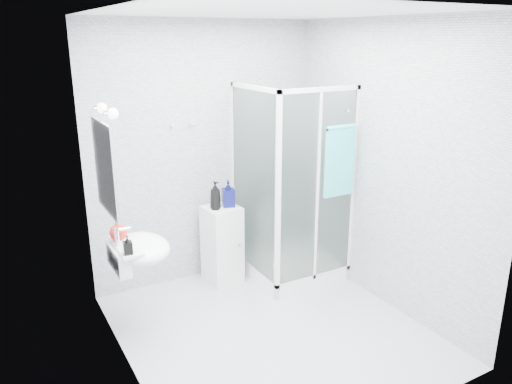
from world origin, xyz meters
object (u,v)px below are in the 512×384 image
storage_cabinet (222,244)px  hand_towel (340,159)px  soap_dispenser_orange (118,229)px  soap_dispenser_black (128,245)px  shampoo_bottle_b (228,194)px  wall_basin (138,250)px  shower_enclosure (288,238)px  shampoo_bottle_a (215,195)px

storage_cabinet → hand_towel: hand_towel is taller
soap_dispenser_orange → soap_dispenser_black: size_ratio=1.25×
shampoo_bottle_b → soap_dispenser_black: shampoo_bottle_b is taller
wall_basin → soap_dispenser_black: size_ratio=3.82×
wall_basin → shower_enclosure: bearing=10.8°
shower_enclosure → soap_dispenser_orange: 1.85m
hand_towel → soap_dispenser_orange: hand_towel is taller
shower_enclosure → wall_basin: (-1.66, -0.32, 0.35)m
wall_basin → shampoo_bottle_b: size_ratio=2.11×
wall_basin → hand_towel: bearing=-2.5°
shower_enclosure → hand_towel: bearing=-53.8°
storage_cabinet → soap_dispenser_orange: bearing=-163.3°
storage_cabinet → shampoo_bottle_b: size_ratio=3.03×
hand_towel → shampoo_bottle_a: (-0.99, 0.65, -0.38)m
storage_cabinet → shampoo_bottle_b: 0.54m
shower_enclosure → soap_dispenser_orange: shower_enclosure is taller
hand_towel → shampoo_bottle_a: hand_towel is taller
soap_dispenser_orange → wall_basin: bearing=-46.7°
wall_basin → soap_dispenser_orange: bearing=133.3°
shower_enclosure → storage_cabinet: (-0.62, 0.28, -0.05)m
hand_towel → shampoo_bottle_b: size_ratio=2.57×
shower_enclosure → soap_dispenser_black: (-1.78, -0.51, 0.49)m
wall_basin → soap_dispenser_orange: (-0.11, 0.12, 0.16)m
hand_towel → soap_dispenser_black: hand_towel is taller
shower_enclosure → shampoo_bottle_b: shower_enclosure is taller
storage_cabinet → soap_dispenser_black: soap_dispenser_black is taller
hand_towel → soap_dispenser_orange: 2.10m
shampoo_bottle_a → soap_dispenser_black: bearing=-144.9°
wall_basin → soap_dispenser_black: bearing=-123.1°
shampoo_bottle_a → soap_dispenser_black: shampoo_bottle_a is taller
storage_cabinet → soap_dispenser_orange: soap_dispenser_orange is taller
hand_towel → shampoo_bottle_b: hand_towel is taller
storage_cabinet → shampoo_bottle_a: (-0.08, -0.02, 0.54)m
wall_basin → storage_cabinet: bearing=29.9°
shampoo_bottle_a → shampoo_bottle_b: bearing=6.4°
shampoo_bottle_a → soap_dispenser_black: (-1.08, -0.76, -0.01)m
soap_dispenser_black → shower_enclosure: bearing=15.9°
hand_towel → soap_dispenser_black: bearing=-177.1°
shower_enclosure → shampoo_bottle_a: 0.89m
shampoo_bottle_b → storage_cabinet: bearing=175.2°
storage_cabinet → soap_dispenser_black: bearing=-151.6°
shampoo_bottle_a → wall_basin: bearing=-149.2°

